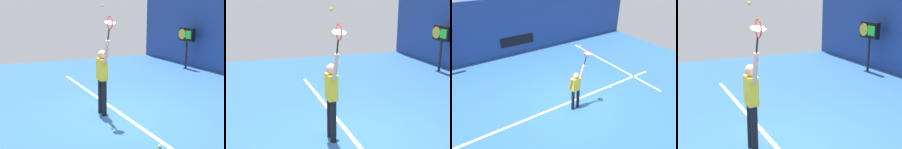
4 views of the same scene
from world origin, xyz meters
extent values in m
plane|color=#2D609E|center=(0.00, 0.00, 0.00)|extent=(18.00, 18.00, 0.00)
cube|color=white|center=(0.00, 0.16, 0.01)|extent=(10.00, 0.10, 0.01)
cylinder|color=black|center=(-0.27, -0.28, 0.46)|extent=(0.13, 0.13, 0.92)
cylinder|color=black|center=(-0.02, -0.28, 0.46)|extent=(0.13, 0.13, 0.92)
cube|color=yellow|center=(-0.15, -0.28, 1.20)|extent=(0.34, 0.20, 0.55)
sphere|color=#D8A884|center=(-0.15, -0.28, 1.58)|extent=(0.22, 0.22, 0.22)
cylinder|color=#D8A884|center=(0.14, -0.28, 1.69)|extent=(0.25, 0.09, 0.58)
cylinder|color=#D8A884|center=(-0.35, -0.20, 1.22)|extent=(0.09, 0.23, 0.58)
cylinder|color=black|center=(0.26, -0.28, 2.11)|extent=(0.12, 0.03, 0.30)
torus|color=red|center=(0.35, -0.28, 2.39)|extent=(0.39, 0.02, 0.39)
cylinder|color=silver|center=(0.35, -0.28, 2.39)|extent=(0.26, 0.27, 0.08)
sphere|color=#CCE033|center=(-0.02, -0.31, 2.78)|extent=(0.07, 0.07, 0.07)
cylinder|color=black|center=(-4.49, 5.80, 0.64)|extent=(0.10, 0.10, 1.28)
cube|color=black|center=(-4.49, 5.80, 1.58)|extent=(0.95, 0.18, 0.60)
cylinder|color=gold|center=(-4.73, 5.70, 1.58)|extent=(0.48, 0.02, 0.48)
cube|color=#26D833|center=(-4.28, 5.70, 1.58)|extent=(0.38, 0.02, 0.36)
sphere|color=#CCE033|center=(2.17, -0.01, 0.03)|extent=(0.07, 0.07, 0.07)
camera|label=1|loc=(6.83, -3.18, 2.68)|focal=48.41mm
camera|label=2|loc=(5.39, -1.99, 3.03)|focal=46.66mm
camera|label=3|loc=(-4.25, -5.78, 5.58)|focal=32.98mm
camera|label=4|loc=(5.34, -1.97, 2.97)|focal=51.51mm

